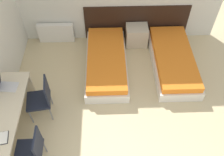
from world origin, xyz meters
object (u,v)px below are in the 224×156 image
Objects in this scene: bed_near_door at (173,60)px; nightstand at (137,35)px; chair_near_notebook at (32,150)px; bed_near_window at (106,62)px; chair_near_laptop at (42,98)px; laptop at (4,85)px.

bed_near_door is 3.92× the size of nightstand.
chair_near_notebook is at bearing -141.15° from bed_near_door.
nightstand is at bearing 133.22° from bed_near_door.
bed_near_window is 1.00× the size of bed_near_door.
bed_near_window is at bearing 36.46° from chair_near_laptop.
nightstand is at bearing 42.38° from laptop.
chair_near_laptop is 0.66m from laptop.
bed_near_window is 1.48m from bed_near_door.
laptop is (-0.57, 0.06, 0.33)m from chair_near_laptop.
chair_near_laptop is (-2.66, -1.15, 0.32)m from bed_near_door.
laptop is (-1.75, -1.09, 0.64)m from bed_near_window.
chair_near_laptop is at bearing -156.57° from bed_near_door.
nightstand is at bearing 55.74° from chair_near_notebook.
laptop reaches higher than chair_near_notebook.
bed_near_door is 3.47m from laptop.
nightstand is (0.74, 0.79, 0.07)m from bed_near_window.
chair_near_notebook reaches higher than nightstand.
laptop is at bearing 117.56° from chair_near_notebook.
chair_near_laptop and chair_near_notebook have the same top height.
chair_near_notebook is (-1.18, -2.14, 0.32)m from bed_near_window.
laptop reaches higher than bed_near_window.
laptop is (-0.57, 1.05, 0.33)m from chair_near_notebook.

